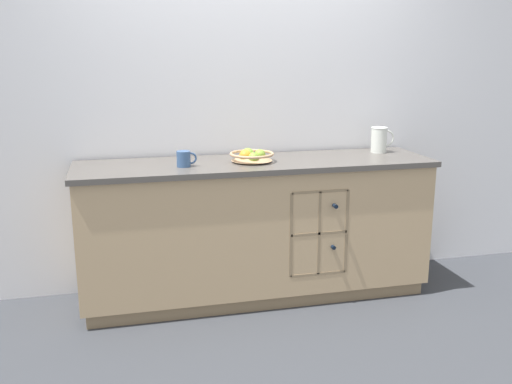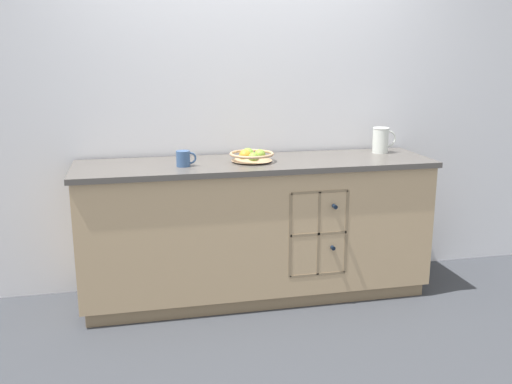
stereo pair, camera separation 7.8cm
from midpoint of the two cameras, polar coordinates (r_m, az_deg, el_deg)
name	(u,v)px [view 1 (the left image)]	position (r m, az deg, el deg)	size (l,w,h in m)	color
ground_plane	(256,295)	(3.99, -0.57, -10.22)	(14.00, 14.00, 0.00)	#383A3F
back_wall	(244,104)	(4.00, -1.78, 8.78)	(4.69, 0.06, 2.55)	white
kitchen_island	(256,229)	(3.82, -0.54, -3.72)	(2.33, 0.63, 0.94)	#8B7354
fruit_bowl	(252,156)	(3.68, -1.05, 3.65)	(0.29, 0.29, 0.09)	tan
white_pitcher	(379,139)	(4.11, 11.71, 5.19)	(0.17, 0.12, 0.18)	silver
ceramic_mug	(184,159)	(3.56, -7.82, 3.30)	(0.13, 0.09, 0.10)	#385684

